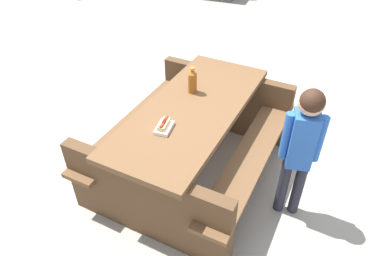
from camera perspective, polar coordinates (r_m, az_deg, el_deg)
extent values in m
plane|color=gray|center=(3.42, 0.00, -6.96)|extent=(30.00, 30.00, 0.00)
cube|color=brown|center=(2.95, 0.00, 3.06)|extent=(1.88, 0.98, 0.05)
cube|color=brown|center=(2.98, 9.68, -4.42)|extent=(1.82, 0.51, 0.04)
cube|color=brown|center=(3.37, -8.54, 1.36)|extent=(1.82, 0.51, 0.04)
cube|color=#4D3520|center=(2.71, -7.61, -12.04)|extent=(0.28, 1.40, 0.70)
cube|color=#4D3520|center=(3.76, 5.39, 4.42)|extent=(0.28, 1.40, 0.70)
cylinder|color=brown|center=(3.09, 0.07, 7.38)|extent=(0.08, 0.08, 0.18)
cone|color=brown|center=(3.04, 0.07, 9.20)|extent=(0.07, 0.07, 0.04)
cylinder|color=orange|center=(3.02, 0.07, 9.68)|extent=(0.04, 0.04, 0.02)
cube|color=white|center=(2.69, -4.57, 0.05)|extent=(0.20, 0.16, 0.03)
cube|color=#D8B272|center=(2.67, -4.60, 0.61)|extent=(0.16, 0.10, 0.04)
cylinder|color=maroon|center=(2.66, -4.62, 0.92)|extent=(0.14, 0.07, 0.03)
ellipsoid|color=maroon|center=(2.66, -4.63, 1.13)|extent=(0.07, 0.04, 0.01)
cylinder|color=#262633|center=(3.00, 14.59, -9.17)|extent=(0.09, 0.09, 0.55)
cylinder|color=#262633|center=(3.02, 16.91, -9.36)|extent=(0.09, 0.09, 0.55)
cube|color=#2659B2|center=(2.67, 17.56, -1.84)|extent=(0.23, 0.24, 0.46)
cylinder|color=#2659B2|center=(2.64, 15.19, -1.19)|extent=(0.07, 0.07, 0.39)
cylinder|color=#2659B2|center=(2.68, 20.08, -1.71)|extent=(0.07, 0.07, 0.39)
sphere|color=tan|center=(2.49, 18.94, 3.89)|extent=(0.18, 0.18, 0.18)
sphere|color=#331E14|center=(2.47, 19.07, 4.15)|extent=(0.17, 0.17, 0.17)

